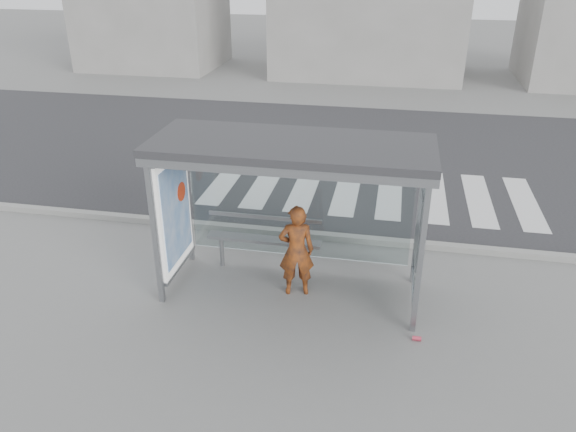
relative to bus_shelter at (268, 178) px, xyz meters
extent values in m
plane|color=slate|center=(0.37, -0.06, -1.98)|extent=(80.00, 80.00, 0.00)
cube|color=#29292B|center=(0.37, 6.94, -1.98)|extent=(30.00, 10.00, 0.01)
cube|color=gray|center=(0.37, 1.89, -1.92)|extent=(30.00, 0.18, 0.12)
cube|color=silver|center=(-2.13, 4.44, -1.98)|extent=(0.55, 3.00, 0.00)
cube|color=silver|center=(-1.13, 4.44, -1.98)|extent=(0.55, 3.00, 0.00)
cube|color=silver|center=(-0.13, 4.44, -1.98)|extent=(0.55, 3.00, 0.00)
cube|color=silver|center=(0.87, 4.44, -1.98)|extent=(0.55, 3.00, 0.00)
cube|color=silver|center=(1.87, 4.44, -1.98)|extent=(0.55, 3.00, 0.00)
cube|color=silver|center=(2.87, 4.44, -1.98)|extent=(0.55, 3.00, 0.00)
cube|color=silver|center=(3.87, 4.44, -1.98)|extent=(0.55, 3.00, 0.00)
cube|color=silver|center=(4.87, 4.44, -1.98)|extent=(0.55, 3.00, 0.00)
cube|color=gray|center=(-1.63, -0.76, -0.73)|extent=(0.08, 0.08, 2.50)
cube|color=gray|center=(2.37, -0.76, -0.73)|extent=(0.08, 0.08, 2.50)
cube|color=gray|center=(-1.63, 0.64, -0.73)|extent=(0.08, 0.08, 2.50)
cube|color=gray|center=(2.37, 0.64, -0.73)|extent=(0.08, 0.08, 2.50)
cube|color=#2D2D30|center=(0.37, -0.06, 0.58)|extent=(4.25, 1.65, 0.12)
cube|color=gray|center=(0.37, -0.82, 0.47)|extent=(4.25, 0.06, 0.18)
cube|color=white|center=(0.37, 0.64, -0.68)|extent=(3.80, 0.02, 2.00)
cube|color=white|center=(-1.63, -0.06, -0.68)|extent=(0.15, 1.25, 2.00)
cube|color=#3571C0|center=(-1.54, -0.06, -0.68)|extent=(0.01, 1.10, 1.70)
cylinder|color=red|center=(-1.53, 0.19, -0.43)|extent=(0.02, 0.32, 0.32)
cube|color=white|center=(2.37, -0.06, -0.68)|extent=(0.03, 1.25, 2.00)
cube|color=beige|center=(2.34, -0.01, -0.58)|extent=(0.03, 0.86, 1.16)
cube|color=gray|center=(0.37, 17.94, 0.52)|extent=(8.00, 5.00, 5.00)
imported|color=#E94116|center=(0.46, -0.09, -1.19)|extent=(0.65, 0.50, 1.59)
cube|color=slate|center=(-0.22, 0.51, -1.37)|extent=(2.01, 0.25, 0.06)
cylinder|color=slate|center=(-1.00, 0.51, -1.69)|extent=(0.08, 0.08, 0.59)
cylinder|color=slate|center=(0.56, 0.51, -1.69)|extent=(0.08, 0.08, 0.59)
cube|color=slate|center=(-0.22, 0.60, -0.98)|extent=(2.01, 0.04, 0.07)
cylinder|color=#E8445D|center=(2.43, -1.00, -1.95)|extent=(0.13, 0.07, 0.07)
camera|label=1|loc=(1.85, -7.86, 3.26)|focal=35.00mm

